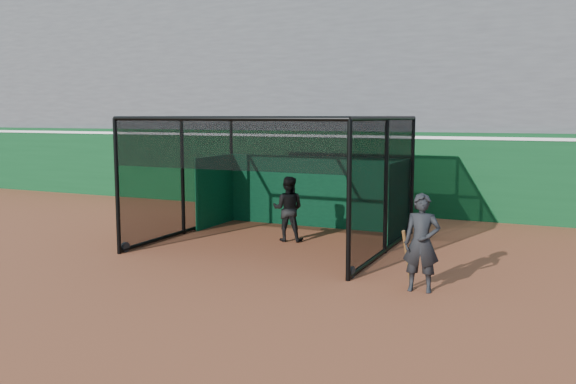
% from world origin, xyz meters
% --- Properties ---
extents(ground, '(120.00, 120.00, 0.00)m').
position_xyz_m(ground, '(0.00, 0.00, 0.00)').
color(ground, brown).
rests_on(ground, ground).
extents(outfield_wall, '(50.00, 0.50, 2.50)m').
position_xyz_m(outfield_wall, '(0.00, 8.50, 1.29)').
color(outfield_wall, '#0A3B19').
rests_on(outfield_wall, ground).
extents(grandstand, '(50.00, 7.85, 8.95)m').
position_xyz_m(grandstand, '(0.00, 12.27, 4.48)').
color(grandstand, '#4C4C4F').
rests_on(grandstand, ground).
extents(batting_cage, '(5.32, 5.01, 2.92)m').
position_xyz_m(batting_cage, '(0.03, 3.29, 1.46)').
color(batting_cage, black).
rests_on(batting_cage, ground).
extents(batter, '(0.86, 0.74, 1.55)m').
position_xyz_m(batter, '(0.19, 3.59, 0.78)').
color(batter, black).
rests_on(batter, ground).
extents(on_deck_player, '(0.65, 0.47, 1.68)m').
position_xyz_m(on_deck_player, '(3.99, 0.70, 0.84)').
color(on_deck_player, black).
rests_on(on_deck_player, ground).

